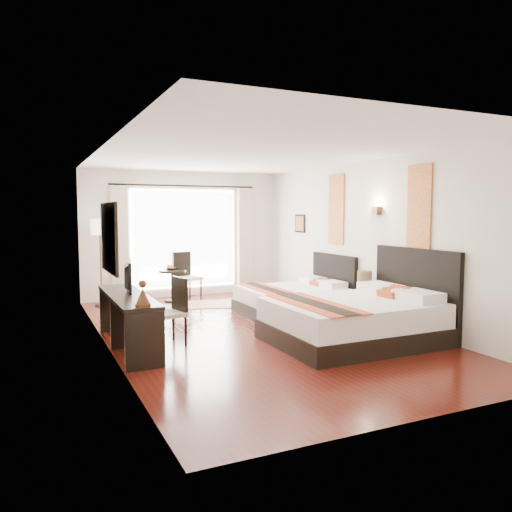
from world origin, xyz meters
name	(u,v)px	position (x,y,z in m)	size (l,w,h in m)	color
floor	(253,332)	(0.00, 0.00, -0.01)	(4.50, 7.50, 0.01)	#3B150A
ceiling	(253,154)	(0.00, 0.00, 2.79)	(4.50, 7.50, 0.02)	white
wall_headboard	(369,240)	(2.25, 0.00, 1.40)	(0.01, 7.50, 2.80)	silver
wall_desk	(106,248)	(-2.25, 0.00, 1.40)	(0.01, 7.50, 2.80)	silver
wall_window	(184,234)	(0.00, 3.75, 1.40)	(4.50, 0.01, 2.80)	silver
wall_entry	(427,268)	(0.00, -3.75, 1.40)	(4.50, 0.01, 2.80)	silver
window_glass	(184,239)	(0.00, 3.73, 1.30)	(2.40, 0.02, 2.20)	white
sheer_curtain	(185,239)	(0.00, 3.67, 1.30)	(2.30, 0.02, 2.10)	white
drape_left	(119,241)	(-1.45, 3.63, 1.28)	(0.35, 0.14, 2.35)	beige
drape_right	(245,238)	(1.45, 3.63, 1.28)	(0.35, 0.14, 2.35)	beige
art_panel_near	(419,209)	(2.23, -1.23, 1.95)	(0.03, 0.50, 1.35)	maroon
art_panel_far	(336,209)	(2.23, 1.01, 1.95)	(0.03, 0.50, 1.35)	maroon
wall_sconce	(376,211)	(2.19, -0.26, 1.92)	(0.10, 0.14, 0.14)	#412817
mirror_frame	(109,238)	(-2.22, -0.15, 1.55)	(0.04, 1.25, 0.95)	black
mirror_glass	(111,238)	(-2.19, -0.15, 1.55)	(0.01, 1.12, 0.82)	white
bed_near	(358,318)	(1.12, -1.23, 0.35)	(2.37, 1.85, 1.34)	black
bed_far	(296,298)	(1.34, 1.01, 0.28)	(1.92, 1.50, 1.08)	black
nightstand	(365,308)	(1.98, -0.26, 0.25)	(0.42, 0.53, 0.51)	black
table_lamp	(365,278)	(2.01, -0.21, 0.77)	(0.25, 0.25, 0.40)	black
vase	(369,292)	(1.94, -0.41, 0.56)	(0.12, 0.12, 0.12)	black
console_desk	(128,321)	(-1.99, -0.15, 0.38)	(0.50, 2.20, 0.76)	black
television	(124,276)	(-1.97, 0.17, 0.98)	(0.77, 0.10, 0.44)	black
bronze_figurine	(143,295)	(-1.99, -1.15, 0.90)	(0.19, 0.19, 0.28)	#412817
desk_chair	(169,324)	(-1.43, -0.21, 0.29)	(0.53, 0.53, 0.96)	#BCAB91
floor_lamp	(100,233)	(-1.88, 3.31, 1.49)	(0.35, 0.35, 1.75)	black
side_table	(172,286)	(-0.44, 3.19, 0.34)	(0.58, 0.58, 0.67)	black
fruit_bowl	(170,269)	(-0.47, 3.20, 0.70)	(0.21, 0.21, 0.05)	#422A17
window_chair	(187,286)	(-0.13, 3.15, 0.32)	(0.61, 0.61, 1.04)	#BCAB91
jute_rug	(205,304)	(0.06, 2.51, 0.01)	(1.30, 0.89, 0.01)	tan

